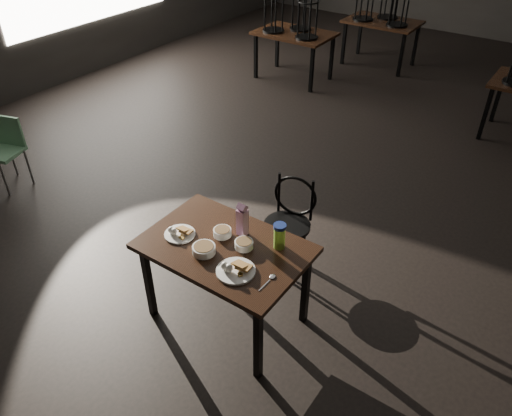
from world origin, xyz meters
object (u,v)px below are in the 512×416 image
Objects in this scene: juice_carton at (242,220)px; school_chair at (6,146)px; bentwood_chair at (290,217)px; main_table at (225,254)px; water_bottle at (280,236)px.

school_chair is at bearing 179.37° from juice_carton.
juice_carton is 0.32× the size of bentwood_chair.
juice_carton is 3.25m from school_chair.
water_bottle reaches higher than main_table.
main_table is 5.92× the size of water_bottle.
water_bottle is 0.78m from bentwood_chair.
main_table is 4.37× the size of juice_carton.
main_table is 1.55× the size of school_chair.
juice_carton reaches higher than main_table.
bentwood_chair is (0.02, 0.67, -0.37)m from juice_carton.
bentwood_chair is at bearing 114.41° from water_bottle.
bentwood_chair reaches higher than school_chair.
main_table is 0.44m from water_bottle.
juice_carton is 0.31m from water_bottle.
bentwood_chair is 3.30m from school_chair.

